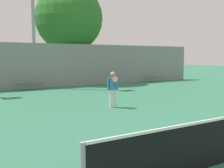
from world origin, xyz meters
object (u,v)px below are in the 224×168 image
at_px(tennis_player, 113,87).
at_px(bench_adjacent_court, 30,84).
at_px(bench_courtside_near, 154,78).
at_px(tree_green_tall, 69,19).

xyz_separation_m(tennis_player, bench_adjacent_court, (-1.76, 8.27, -0.51)).
bearing_deg(bench_adjacent_court, bench_courtside_near, -0.00).
xyz_separation_m(bench_courtside_near, bench_adjacent_court, (-10.99, 0.00, 0.00)).
xyz_separation_m(bench_adjacent_court, tree_green_tall, (4.20, 3.21, 5.12)).
xyz_separation_m(bench_courtside_near, tree_green_tall, (-6.79, 3.21, 5.12)).
distance_m(bench_adjacent_court, tree_green_tall, 7.36).
height_order(tennis_player, bench_adjacent_court, tennis_player).
relative_size(bench_adjacent_court, tree_green_tall, 0.25).
height_order(bench_adjacent_court, tree_green_tall, tree_green_tall).
relative_size(bench_courtside_near, bench_adjacent_court, 0.87).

